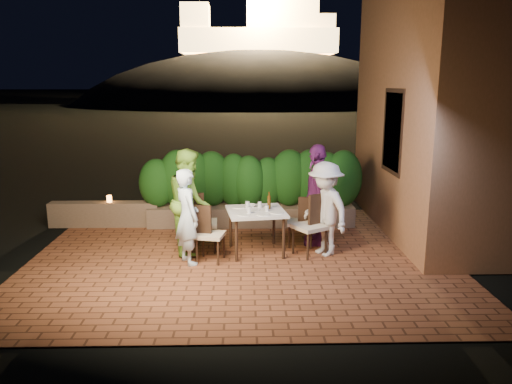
{
  "coord_description": "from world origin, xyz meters",
  "views": [
    {
      "loc": [
        0.06,
        -7.61,
        2.89
      ],
      "look_at": [
        0.26,
        0.7,
        1.05
      ],
      "focal_mm": 35.0,
      "sensor_mm": 36.0,
      "label": 1
    }
  ],
  "objects_px": {
    "dining_table": "(256,232)",
    "chair_right_back": "(299,221)",
    "chair_left_back": "(203,222)",
    "parapet_lamp": "(109,199)",
    "diner_purple": "(317,195)",
    "chair_left_front": "(210,234)",
    "beer_bottle": "(269,201)",
    "diner_green": "(189,201)",
    "diner_white": "(325,209)",
    "chair_right_front": "(310,225)",
    "bowl": "(250,206)",
    "diner_blue": "(187,217)"
  },
  "relations": [
    {
      "from": "diner_blue",
      "to": "diner_green",
      "type": "xyz_separation_m",
      "value": [
        -0.03,
        0.58,
        0.12
      ]
    },
    {
      "from": "chair_right_back",
      "to": "diner_purple",
      "type": "bearing_deg",
      "value": -156.27
    },
    {
      "from": "diner_white",
      "to": "chair_right_front",
      "type": "bearing_deg",
      "value": -115.38
    },
    {
      "from": "chair_left_front",
      "to": "diner_purple",
      "type": "xyz_separation_m",
      "value": [
        1.86,
        0.87,
        0.44
      ]
    },
    {
      "from": "dining_table",
      "to": "bowl",
      "type": "relative_size",
      "value": 5.33
    },
    {
      "from": "diner_purple",
      "to": "bowl",
      "type": "bearing_deg",
      "value": -72.96
    },
    {
      "from": "diner_green",
      "to": "diner_purple",
      "type": "xyz_separation_m",
      "value": [
        2.24,
        0.37,
        0.01
      ]
    },
    {
      "from": "dining_table",
      "to": "beer_bottle",
      "type": "xyz_separation_m",
      "value": [
        0.23,
        0.1,
        0.52
      ]
    },
    {
      "from": "diner_green",
      "to": "parapet_lamp",
      "type": "xyz_separation_m",
      "value": [
        -1.8,
        1.6,
        -0.33
      ]
    },
    {
      "from": "bowl",
      "to": "parapet_lamp",
      "type": "distance_m",
      "value": 3.2
    },
    {
      "from": "dining_table",
      "to": "chair_right_front",
      "type": "relative_size",
      "value": 0.92
    },
    {
      "from": "chair_right_back",
      "to": "parapet_lamp",
      "type": "relative_size",
      "value": 6.39
    },
    {
      "from": "diner_green",
      "to": "diner_white",
      "type": "bearing_deg",
      "value": -105.7
    },
    {
      "from": "chair_right_back",
      "to": "chair_right_front",
      "type": "bearing_deg",
      "value": 110.83
    },
    {
      "from": "chair_left_front",
      "to": "chair_right_back",
      "type": "relative_size",
      "value": 1.05
    },
    {
      "from": "beer_bottle",
      "to": "bowl",
      "type": "bearing_deg",
      "value": 153.3
    },
    {
      "from": "diner_green",
      "to": "chair_right_front",
      "type": "bearing_deg",
      "value": -106.91
    },
    {
      "from": "chair_left_back",
      "to": "diner_blue",
      "type": "height_order",
      "value": "diner_blue"
    },
    {
      "from": "beer_bottle",
      "to": "chair_left_back",
      "type": "bearing_deg",
      "value": 177.81
    },
    {
      "from": "chair_left_front",
      "to": "chair_right_back",
      "type": "xyz_separation_m",
      "value": [
        1.54,
        0.77,
        -0.02
      ]
    },
    {
      "from": "chair_left_back",
      "to": "diner_purple",
      "type": "xyz_separation_m",
      "value": [
        2.02,
        0.33,
        0.4
      ]
    },
    {
      "from": "dining_table",
      "to": "chair_right_back",
      "type": "xyz_separation_m",
      "value": [
        0.78,
        0.37,
        0.07
      ]
    },
    {
      "from": "chair_left_back",
      "to": "diner_white",
      "type": "xyz_separation_m",
      "value": [
        2.08,
        -0.25,
        0.29
      ]
    },
    {
      "from": "dining_table",
      "to": "parapet_lamp",
      "type": "bearing_deg",
      "value": 149.97
    },
    {
      "from": "chair_left_front",
      "to": "diner_white",
      "type": "height_order",
      "value": "diner_white"
    },
    {
      "from": "beer_bottle",
      "to": "diner_green",
      "type": "bearing_deg",
      "value": 179.66
    },
    {
      "from": "chair_left_front",
      "to": "chair_left_back",
      "type": "distance_m",
      "value": 0.56
    },
    {
      "from": "dining_table",
      "to": "beer_bottle",
      "type": "distance_m",
      "value": 0.58
    },
    {
      "from": "chair_left_front",
      "to": "diner_blue",
      "type": "height_order",
      "value": "diner_blue"
    },
    {
      "from": "chair_left_front",
      "to": "diner_green",
      "type": "xyz_separation_m",
      "value": [
        -0.38,
        0.5,
        0.43
      ]
    },
    {
      "from": "parapet_lamp",
      "to": "diner_green",
      "type": "bearing_deg",
      "value": -41.55
    },
    {
      "from": "chair_left_front",
      "to": "diner_green",
      "type": "height_order",
      "value": "diner_green"
    },
    {
      "from": "diner_white",
      "to": "diner_purple",
      "type": "height_order",
      "value": "diner_purple"
    },
    {
      "from": "chair_left_back",
      "to": "parapet_lamp",
      "type": "relative_size",
      "value": 7.34
    },
    {
      "from": "dining_table",
      "to": "chair_right_back",
      "type": "bearing_deg",
      "value": 25.54
    },
    {
      "from": "chair_right_front",
      "to": "diner_green",
      "type": "height_order",
      "value": "diner_green"
    },
    {
      "from": "bowl",
      "to": "chair_right_front",
      "type": "height_order",
      "value": "chair_right_front"
    },
    {
      "from": "dining_table",
      "to": "chair_right_front",
      "type": "distance_m",
      "value": 0.93
    },
    {
      "from": "bowl",
      "to": "parapet_lamp",
      "type": "bearing_deg",
      "value": 153.13
    },
    {
      "from": "dining_table",
      "to": "diner_blue",
      "type": "distance_m",
      "value": 1.28
    },
    {
      "from": "chair_right_back",
      "to": "diner_green",
      "type": "bearing_deg",
      "value": 14.53
    },
    {
      "from": "dining_table",
      "to": "parapet_lamp",
      "type": "relative_size",
      "value": 6.82
    },
    {
      "from": "dining_table",
      "to": "diner_purple",
      "type": "height_order",
      "value": "diner_purple"
    },
    {
      "from": "beer_bottle",
      "to": "chair_left_back",
      "type": "relative_size",
      "value": 0.29
    },
    {
      "from": "bowl",
      "to": "dining_table",
      "type": "bearing_deg",
      "value": -69.54
    },
    {
      "from": "parapet_lamp",
      "to": "bowl",
      "type": "bearing_deg",
      "value": -26.87
    },
    {
      "from": "parapet_lamp",
      "to": "beer_bottle",
      "type": "bearing_deg",
      "value": -26.85
    },
    {
      "from": "diner_blue",
      "to": "diner_white",
      "type": "bearing_deg",
      "value": -110.52
    },
    {
      "from": "chair_right_front",
      "to": "diner_green",
      "type": "bearing_deg",
      "value": -38.82
    },
    {
      "from": "bowl",
      "to": "chair_left_back",
      "type": "distance_m",
      "value": 0.87
    }
  ]
}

